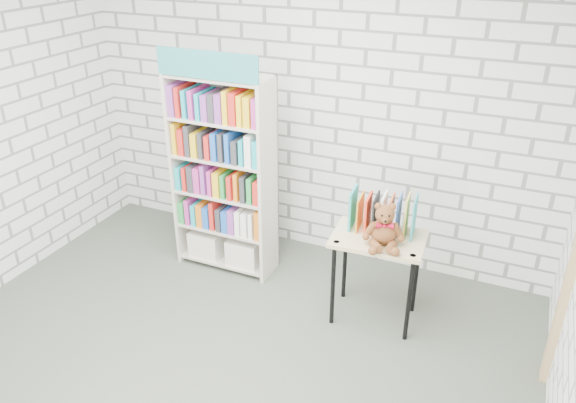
% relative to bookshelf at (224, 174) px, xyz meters
% --- Properties ---
extents(ground, '(4.50, 4.50, 0.00)m').
position_rel_bookshelf_xyz_m(ground, '(0.58, -1.36, -0.93)').
color(ground, '#464D41').
rests_on(ground, ground).
extents(room_shell, '(4.52, 4.02, 2.81)m').
position_rel_bookshelf_xyz_m(room_shell, '(0.58, -1.36, 0.86)').
color(room_shell, silver).
rests_on(room_shell, ground).
extents(bookshelf, '(0.91, 0.35, 2.03)m').
position_rel_bookshelf_xyz_m(bookshelf, '(0.00, 0.00, 0.00)').
color(bookshelf, beige).
rests_on(bookshelf, ground).
extents(display_table, '(0.74, 0.54, 0.76)m').
position_rel_bookshelf_xyz_m(display_table, '(1.48, -0.24, -0.28)').
color(display_table, tan).
rests_on(display_table, ground).
extents(table_books, '(0.51, 0.25, 0.29)m').
position_rel_bookshelf_xyz_m(table_books, '(1.48, -0.12, -0.02)').
color(table_books, teal).
rests_on(table_books, display_table).
extents(teddy_bear, '(0.30, 0.30, 0.34)m').
position_rel_bookshelf_xyz_m(teddy_bear, '(1.54, -0.34, -0.04)').
color(teddy_bear, brown).
rests_on(teddy_bear, display_table).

